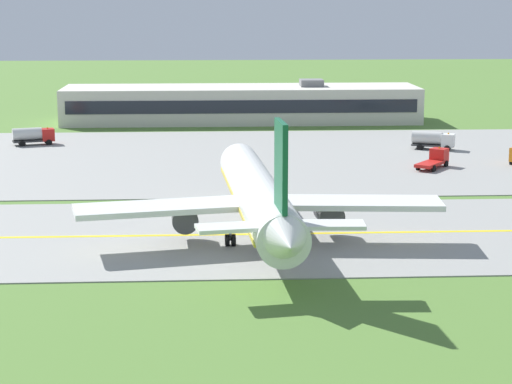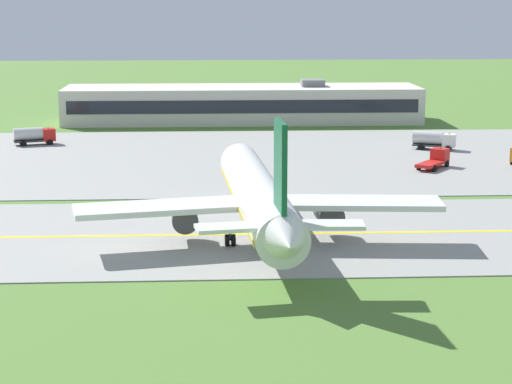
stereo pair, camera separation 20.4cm
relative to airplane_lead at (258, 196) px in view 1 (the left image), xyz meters
The scene contains 9 objects.
ground_plane 4.91m from the airplane_lead, 56.49° to the left, with size 500.00×500.00×0.00m, color #517A33.
taxiway_strip 4.86m from the airplane_lead, 56.49° to the left, with size 240.00×28.00×0.10m, color gray.
apron_pad 45.85m from the airplane_lead, 75.47° to the left, with size 140.00×52.00×0.10m, color gray.
taxiway_centreline 4.82m from the airplane_lead, 56.49° to the left, with size 220.00×0.60×0.01m, color yellow.
airplane_lead is the anchor object (origin of this frame).
service_truck_baggage 64.95m from the airplane_lead, 117.55° to the left, with size 6.34×3.74×2.65m.
service_truck_fuel 57.43m from the airplane_lead, 60.79° to the left, with size 6.34×4.01×2.65m.
service_truck_catering 43.48m from the airplane_lead, 55.20° to the left, with size 5.46×6.36×2.59m.
terminal_building 83.29m from the airplane_lead, 88.78° to the left, with size 62.02×13.88×7.37m.
Camera 1 is at (-6.01, -83.18, 21.32)m, focal length 65.66 mm.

